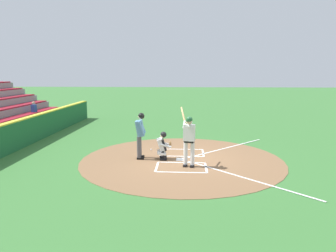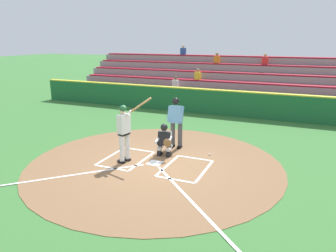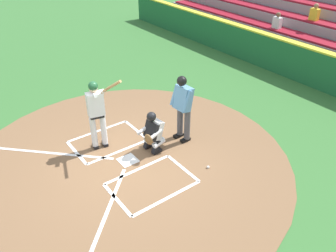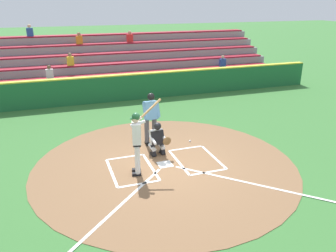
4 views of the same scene
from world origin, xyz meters
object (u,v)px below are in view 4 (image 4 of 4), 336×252
object	(u,v)px
batter	(137,139)
plate_umpire	(151,115)
catcher	(158,138)
baseball	(190,141)

from	to	relation	value
batter	plate_umpire	xyz separation A→B (m)	(-0.97, -1.93, -0.02)
catcher	baseball	distance (m)	1.63
batter	plate_umpire	bearing A→B (deg)	-116.65
batter	catcher	xyz separation A→B (m)	(-0.93, -1.02, -0.51)
catcher	plate_umpire	bearing A→B (deg)	-92.67
batter	baseball	distance (m)	3.05
batter	catcher	distance (m)	1.47
batter	catcher	world-z (taller)	batter
plate_umpire	baseball	xyz separation A→B (m)	(-1.35, 0.28, -1.04)
catcher	plate_umpire	xyz separation A→B (m)	(-0.04, -0.92, 0.49)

